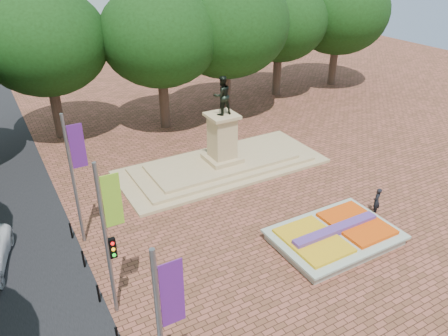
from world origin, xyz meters
name	(u,v)px	position (x,y,z in m)	size (l,w,h in m)	color
ground	(295,228)	(0.00, 0.00, 0.00)	(90.00, 90.00, 0.00)	brown
flower_bed	(335,236)	(1.03, -2.00, 0.38)	(6.30, 4.30, 0.91)	gray
monument	(222,156)	(0.00, 8.00, 0.88)	(14.00, 6.00, 6.40)	tan
tree_row_back	(187,39)	(2.33, 18.00, 6.67)	(44.80, 8.80, 10.43)	#32241B
banner_poles	(111,239)	(-10.08, -1.31, 3.88)	(0.88, 11.17, 7.00)	slate
bollard_row	(107,313)	(-10.70, -1.50, 0.53)	(0.12, 13.12, 0.98)	black
pedestrian	(377,201)	(4.84, -1.13, 0.81)	(0.59, 0.39, 1.62)	black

